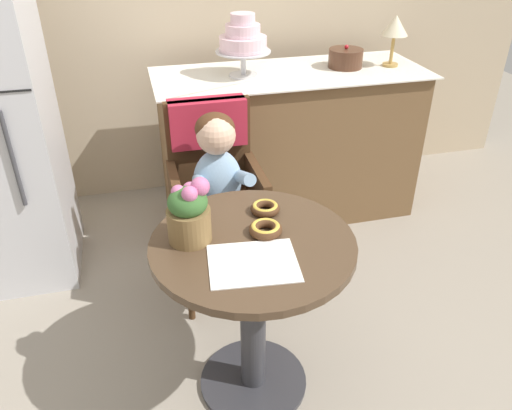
{
  "coord_description": "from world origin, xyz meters",
  "views": [
    {
      "loc": [
        -0.34,
        -1.38,
        1.72
      ],
      "look_at": [
        0.05,
        0.15,
        0.77
      ],
      "focal_mm": 35.34,
      "sensor_mm": 36.0,
      "label": 1
    }
  ],
  "objects_px": {
    "cafe_table": "(253,288)",
    "seated_child": "(219,178)",
    "tiered_cake_stand": "(243,40)",
    "round_layer_cake": "(346,58)",
    "table_lamp": "(395,28)",
    "wicker_chair": "(213,170)",
    "donut_mid": "(266,229)",
    "flower_vase": "(189,212)",
    "donut_front": "(265,208)"
  },
  "relations": [
    {
      "from": "donut_mid",
      "to": "flower_vase",
      "type": "xyz_separation_m",
      "value": [
        -0.26,
        0.03,
        0.09
      ]
    },
    {
      "from": "donut_mid",
      "to": "flower_vase",
      "type": "height_order",
      "value": "flower_vase"
    },
    {
      "from": "seated_child",
      "to": "donut_mid",
      "type": "bearing_deg",
      "value": -82.73
    },
    {
      "from": "wicker_chair",
      "to": "flower_vase",
      "type": "relative_size",
      "value": 4.05
    },
    {
      "from": "flower_vase",
      "to": "round_layer_cake",
      "type": "distance_m",
      "value": 1.66
    },
    {
      "from": "cafe_table",
      "to": "donut_front",
      "type": "distance_m",
      "value": 0.3
    },
    {
      "from": "tiered_cake_stand",
      "to": "donut_front",
      "type": "bearing_deg",
      "value": -99.19
    },
    {
      "from": "cafe_table",
      "to": "seated_child",
      "type": "distance_m",
      "value": 0.59
    },
    {
      "from": "cafe_table",
      "to": "seated_child",
      "type": "bearing_deg",
      "value": 91.33
    },
    {
      "from": "donut_mid",
      "to": "flower_vase",
      "type": "bearing_deg",
      "value": 173.33
    },
    {
      "from": "cafe_table",
      "to": "donut_front",
      "type": "bearing_deg",
      "value": 62.05
    },
    {
      "from": "donut_front",
      "to": "round_layer_cake",
      "type": "height_order",
      "value": "round_layer_cake"
    },
    {
      "from": "tiered_cake_stand",
      "to": "wicker_chair",
      "type": "bearing_deg",
      "value": -116.33
    },
    {
      "from": "cafe_table",
      "to": "flower_vase",
      "type": "bearing_deg",
      "value": 162.7
    },
    {
      "from": "wicker_chair",
      "to": "flower_vase",
      "type": "distance_m",
      "value": 0.71
    },
    {
      "from": "tiered_cake_stand",
      "to": "round_layer_cake",
      "type": "height_order",
      "value": "tiered_cake_stand"
    },
    {
      "from": "seated_child",
      "to": "round_layer_cake",
      "type": "relative_size",
      "value": 3.69
    },
    {
      "from": "flower_vase",
      "to": "table_lamp",
      "type": "height_order",
      "value": "table_lamp"
    },
    {
      "from": "cafe_table",
      "to": "wicker_chair",
      "type": "distance_m",
      "value": 0.73
    },
    {
      "from": "cafe_table",
      "to": "wicker_chair",
      "type": "bearing_deg",
      "value": 91.05
    },
    {
      "from": "round_layer_cake",
      "to": "wicker_chair",
      "type": "bearing_deg",
      "value": -146.31
    },
    {
      "from": "tiered_cake_stand",
      "to": "round_layer_cake",
      "type": "bearing_deg",
      "value": 1.65
    },
    {
      "from": "flower_vase",
      "to": "round_layer_cake",
      "type": "xyz_separation_m",
      "value": [
        1.09,
        1.25,
        0.12
      ]
    },
    {
      "from": "donut_front",
      "to": "cafe_table",
      "type": "bearing_deg",
      "value": -117.95
    },
    {
      "from": "donut_mid",
      "to": "seated_child",
      "type": "bearing_deg",
      "value": 97.27
    },
    {
      "from": "cafe_table",
      "to": "donut_mid",
      "type": "height_order",
      "value": "donut_mid"
    },
    {
      "from": "donut_mid",
      "to": "round_layer_cake",
      "type": "relative_size",
      "value": 0.6
    },
    {
      "from": "seated_child",
      "to": "donut_mid",
      "type": "height_order",
      "value": "seated_child"
    },
    {
      "from": "cafe_table",
      "to": "donut_mid",
      "type": "distance_m",
      "value": 0.24
    },
    {
      "from": "seated_child",
      "to": "cafe_table",
      "type": "bearing_deg",
      "value": -88.67
    },
    {
      "from": "wicker_chair",
      "to": "flower_vase",
      "type": "bearing_deg",
      "value": -105.4
    },
    {
      "from": "wicker_chair",
      "to": "round_layer_cake",
      "type": "xyz_separation_m",
      "value": [
        0.9,
        0.6,
        0.31
      ]
    },
    {
      "from": "donut_mid",
      "to": "tiered_cake_stand",
      "type": "xyz_separation_m",
      "value": [
        0.22,
        1.27,
        0.35
      ]
    },
    {
      "from": "cafe_table",
      "to": "round_layer_cake",
      "type": "xyz_separation_m",
      "value": [
        0.88,
        1.32,
        0.44
      ]
    },
    {
      "from": "tiered_cake_stand",
      "to": "round_layer_cake",
      "type": "xyz_separation_m",
      "value": [
        0.61,
        0.02,
        -0.14
      ]
    },
    {
      "from": "donut_mid",
      "to": "table_lamp",
      "type": "distance_m",
      "value": 1.7
    },
    {
      "from": "flower_vase",
      "to": "round_layer_cake",
      "type": "height_order",
      "value": "round_layer_cake"
    },
    {
      "from": "flower_vase",
      "to": "round_layer_cake",
      "type": "relative_size",
      "value": 1.2
    },
    {
      "from": "cafe_table",
      "to": "donut_front",
      "type": "height_order",
      "value": "donut_front"
    },
    {
      "from": "round_layer_cake",
      "to": "table_lamp",
      "type": "xyz_separation_m",
      "value": [
        0.27,
        -0.04,
        0.16
      ]
    },
    {
      "from": "donut_mid",
      "to": "tiered_cake_stand",
      "type": "bearing_deg",
      "value": 80.18
    },
    {
      "from": "seated_child",
      "to": "table_lamp",
      "type": "distance_m",
      "value": 1.43
    },
    {
      "from": "cafe_table",
      "to": "flower_vase",
      "type": "height_order",
      "value": "flower_vase"
    },
    {
      "from": "seated_child",
      "to": "tiered_cake_stand",
      "type": "xyz_separation_m",
      "value": [
        0.29,
        0.74,
        0.42
      ]
    },
    {
      "from": "seated_child",
      "to": "donut_front",
      "type": "height_order",
      "value": "seated_child"
    },
    {
      "from": "cafe_table",
      "to": "tiered_cake_stand",
      "type": "distance_m",
      "value": 1.45
    },
    {
      "from": "table_lamp",
      "to": "flower_vase",
      "type": "bearing_deg",
      "value": -138.19
    },
    {
      "from": "donut_front",
      "to": "flower_vase",
      "type": "bearing_deg",
      "value": -160.07
    },
    {
      "from": "donut_front",
      "to": "donut_mid",
      "type": "xyz_separation_m",
      "value": [
        -0.04,
        -0.14,
        0.0
      ]
    },
    {
      "from": "wicker_chair",
      "to": "table_lamp",
      "type": "xyz_separation_m",
      "value": [
        1.16,
        0.56,
        0.48
      ]
    }
  ]
}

